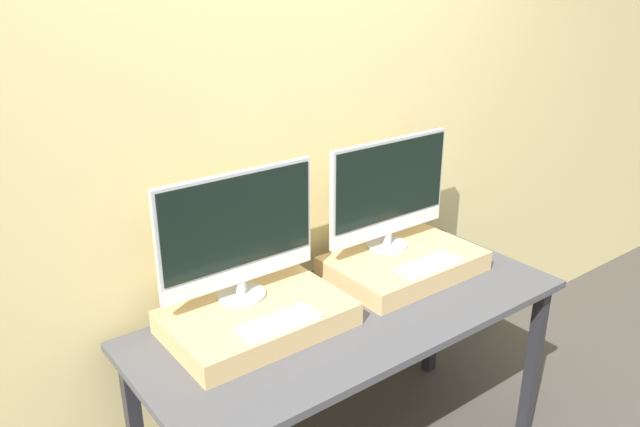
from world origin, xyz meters
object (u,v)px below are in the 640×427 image
(keyboard_left, at_px, (279,322))
(monitor_right, at_px, (389,191))
(keyboard_right, at_px, (429,265))
(monitor_left, at_px, (238,233))

(keyboard_left, distance_m, monitor_right, 0.80)
(monitor_right, xyz_separation_m, keyboard_right, (0.00, -0.25, -0.24))
(monitor_left, relative_size, keyboard_right, 2.17)
(keyboard_left, xyz_separation_m, keyboard_right, (0.72, 0.00, 0.00))
(monitor_left, bearing_deg, keyboard_left, -90.00)
(monitor_left, bearing_deg, monitor_right, 0.00)
(monitor_left, xyz_separation_m, keyboard_right, (0.72, -0.25, -0.24))
(keyboard_left, height_order, monitor_right, monitor_right)
(monitor_right, bearing_deg, keyboard_right, -90.00)
(monitor_right, bearing_deg, monitor_left, 180.00)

